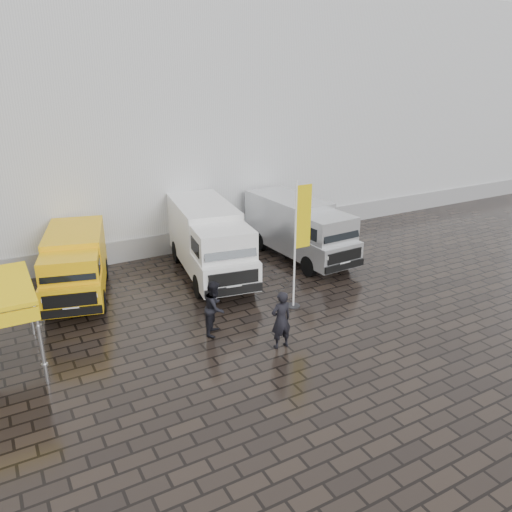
{
  "coord_description": "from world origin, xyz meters",
  "views": [
    {
      "loc": [
        -9.43,
        -13.51,
        8.21
      ],
      "look_at": [
        -0.7,
        2.2,
        1.48
      ],
      "focal_mm": 35.0,
      "sensor_mm": 36.0,
      "label": 1
    }
  ],
  "objects_px": {
    "van_white": "(209,242)",
    "wheelie_bin": "(324,221)",
    "van_silver": "(299,230)",
    "person_front": "(281,320)",
    "flagpole": "(299,239)",
    "person_tent": "(215,308)",
    "van_yellow": "(76,266)"
  },
  "relations": [
    {
      "from": "flagpole",
      "to": "person_tent",
      "type": "relative_size",
      "value": 2.55
    },
    {
      "from": "flagpole",
      "to": "person_front",
      "type": "xyz_separation_m",
      "value": [
        -2.1,
        -2.21,
        -1.66
      ]
    },
    {
      "from": "person_front",
      "to": "person_tent",
      "type": "relative_size",
      "value": 1.03
    },
    {
      "from": "van_yellow",
      "to": "person_tent",
      "type": "relative_size",
      "value": 2.86
    },
    {
      "from": "van_silver",
      "to": "wheelie_bin",
      "type": "xyz_separation_m",
      "value": [
        3.5,
        2.77,
        -0.84
      ]
    },
    {
      "from": "wheelie_bin",
      "to": "person_front",
      "type": "distance_m",
      "value": 12.47
    },
    {
      "from": "van_yellow",
      "to": "van_white",
      "type": "relative_size",
      "value": 0.79
    },
    {
      "from": "van_yellow",
      "to": "person_tent",
      "type": "height_order",
      "value": "van_yellow"
    },
    {
      "from": "van_silver",
      "to": "person_tent",
      "type": "distance_m",
      "value": 7.85
    },
    {
      "from": "person_front",
      "to": "van_silver",
      "type": "bearing_deg",
      "value": -126.83
    },
    {
      "from": "van_white",
      "to": "wheelie_bin",
      "type": "bearing_deg",
      "value": 27.21
    },
    {
      "from": "van_yellow",
      "to": "wheelie_bin",
      "type": "height_order",
      "value": "van_yellow"
    },
    {
      "from": "person_front",
      "to": "person_tent",
      "type": "xyz_separation_m",
      "value": [
        -1.42,
        1.82,
        -0.03
      ]
    },
    {
      "from": "van_silver",
      "to": "wheelie_bin",
      "type": "distance_m",
      "value": 4.54
    },
    {
      "from": "wheelie_bin",
      "to": "person_tent",
      "type": "bearing_deg",
      "value": -135.1
    },
    {
      "from": "flagpole",
      "to": "person_tent",
      "type": "bearing_deg",
      "value": -173.62
    },
    {
      "from": "van_yellow",
      "to": "person_front",
      "type": "bearing_deg",
      "value": -40.83
    },
    {
      "from": "wheelie_bin",
      "to": "flagpole",
      "type": "bearing_deg",
      "value": -124.15
    },
    {
      "from": "van_silver",
      "to": "flagpole",
      "type": "distance_m",
      "value": 5.22
    },
    {
      "from": "flagpole",
      "to": "person_tent",
      "type": "distance_m",
      "value": 3.92
    },
    {
      "from": "flagpole",
      "to": "person_front",
      "type": "relative_size",
      "value": 2.48
    },
    {
      "from": "van_yellow",
      "to": "van_white",
      "type": "height_order",
      "value": "van_white"
    },
    {
      "from": "flagpole",
      "to": "wheelie_bin",
      "type": "distance_m",
      "value": 9.65
    },
    {
      "from": "wheelie_bin",
      "to": "person_tent",
      "type": "relative_size",
      "value": 0.56
    },
    {
      "from": "van_white",
      "to": "flagpole",
      "type": "xyz_separation_m",
      "value": [
        1.59,
        -4.36,
        1.16
      ]
    },
    {
      "from": "van_yellow",
      "to": "van_white",
      "type": "bearing_deg",
      "value": 9.94
    },
    {
      "from": "van_white",
      "to": "van_silver",
      "type": "distance_m",
      "value": 4.43
    },
    {
      "from": "van_yellow",
      "to": "van_silver",
      "type": "bearing_deg",
      "value": 11.16
    },
    {
      "from": "flagpole",
      "to": "wheelie_bin",
      "type": "relative_size",
      "value": 4.59
    },
    {
      "from": "van_silver",
      "to": "flagpole",
      "type": "relative_size",
      "value": 1.32
    },
    {
      "from": "wheelie_bin",
      "to": "person_front",
      "type": "bearing_deg",
      "value": -124.44
    },
    {
      "from": "van_white",
      "to": "person_tent",
      "type": "bearing_deg",
      "value": -103.13
    }
  ]
}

